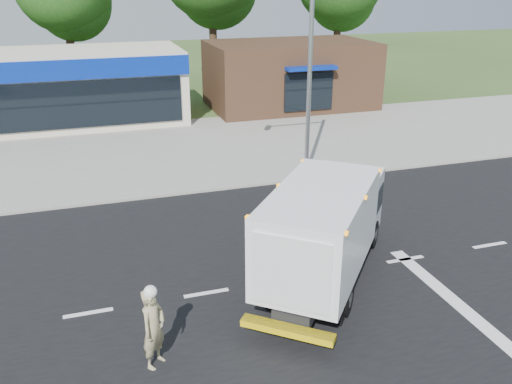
{
  "coord_description": "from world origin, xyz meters",
  "views": [
    {
      "loc": [
        -5.48,
        -12.07,
        7.81
      ],
      "look_at": [
        -0.85,
        2.43,
        1.7
      ],
      "focal_mm": 38.0,
      "sensor_mm": 36.0,
      "label": 1
    }
  ],
  "objects": [
    {
      "name": "parking_apron",
      "position": [
        0.0,
        14.0,
        0.01
      ],
      "size": [
        60.0,
        9.0,
        0.02
      ],
      "primitive_type": "cube",
      "color": "gray",
      "rests_on": "ground"
    },
    {
      "name": "road_asphalt",
      "position": [
        0.0,
        0.0,
        0.0
      ],
      "size": [
        60.0,
        14.0,
        0.02
      ],
      "primitive_type": "cube",
      "color": "black",
      "rests_on": "ground"
    },
    {
      "name": "lane_markings",
      "position": [
        1.35,
        -1.35,
        0.02
      ],
      "size": [
        55.2,
        7.0,
        0.01
      ],
      "color": "silver",
      "rests_on": "road_asphalt"
    },
    {
      "name": "retail_strip_mall",
      "position": [
        -9.0,
        19.93,
        2.01
      ],
      "size": [
        18.0,
        6.2,
        4.0
      ],
      "color": "beige",
      "rests_on": "ground"
    },
    {
      "name": "brown_storefront",
      "position": [
        7.0,
        19.98,
        2.0
      ],
      "size": [
        10.0,
        6.7,
        4.0
      ],
      "color": "#382316",
      "rests_on": "ground"
    },
    {
      "name": "ems_box_truck",
      "position": [
        0.22,
        -0.32,
        1.7
      ],
      "size": [
        5.78,
        6.45,
        2.95
      ],
      "rotation": [
        0.0,
        0.0,
        0.89
      ],
      "color": "black",
      "rests_on": "ground"
    },
    {
      "name": "ground",
      "position": [
        0.0,
        0.0,
        0.0
      ],
      "size": [
        120.0,
        120.0,
        0.0
      ],
      "primitive_type": "plane",
      "color": "#385123",
      "rests_on": "ground"
    },
    {
      "name": "traffic_signal_pole",
      "position": [
        2.35,
        7.6,
        4.92
      ],
      "size": [
        3.51,
        0.25,
        8.0
      ],
      "color": "gray",
      "rests_on": "ground"
    },
    {
      "name": "emergency_worker",
      "position": [
        -4.65,
        -2.4,
        0.96
      ],
      "size": [
        0.78,
        0.8,
        1.95
      ],
      "rotation": [
        0.0,
        0.0,
        0.84
      ],
      "color": "tan",
      "rests_on": "ground"
    },
    {
      "name": "sidewalk",
      "position": [
        0.0,
        8.2,
        0.06
      ],
      "size": [
        60.0,
        2.4,
        0.12
      ],
      "primitive_type": "cube",
      "color": "gray",
      "rests_on": "ground"
    }
  ]
}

